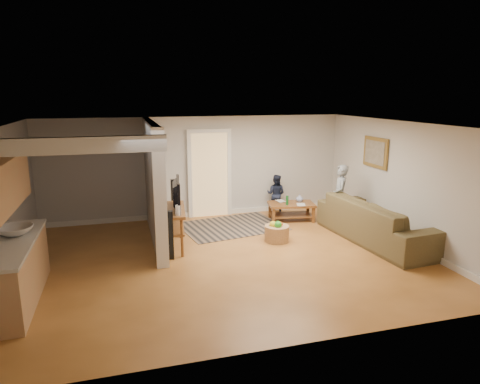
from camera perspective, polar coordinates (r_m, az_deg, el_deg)
name	(u,v)px	position (r m, az deg, el deg)	size (l,w,h in m)	color
ground	(227,258)	(8.18, -1.79, -8.85)	(7.50, 7.50, 0.00)	brown
room_shell	(164,182)	(7.99, -10.05, 1.36)	(7.54, 6.02, 2.52)	beige
area_rug	(232,226)	(10.05, -1.11, -4.59)	(2.28, 1.67, 0.01)	black
sofa	(376,241)	(9.56, 17.71, -6.19)	(2.96, 1.16, 0.87)	#4E4127
coffee_table	(292,207)	(10.53, 6.93, -1.98)	(1.19, 0.82, 0.65)	brown
tv_console	(173,212)	(8.62, -8.91, -2.69)	(0.62, 1.33, 1.11)	brown
speaker_left	(171,235)	(8.10, -9.19, -5.71)	(0.09, 0.09, 0.94)	black
speaker_right	(174,203)	(10.03, -8.83, -1.47)	(0.11, 0.11, 1.12)	black
toy_basket	(277,232)	(9.06, 4.93, -5.39)	(0.51, 0.51, 0.46)	olive
child	(338,227)	(10.30, 12.97, -4.51)	(0.53, 0.35, 1.46)	gray
toddler	(276,213)	(11.18, 4.76, -2.82)	(0.50, 0.39, 1.02)	#1B2138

